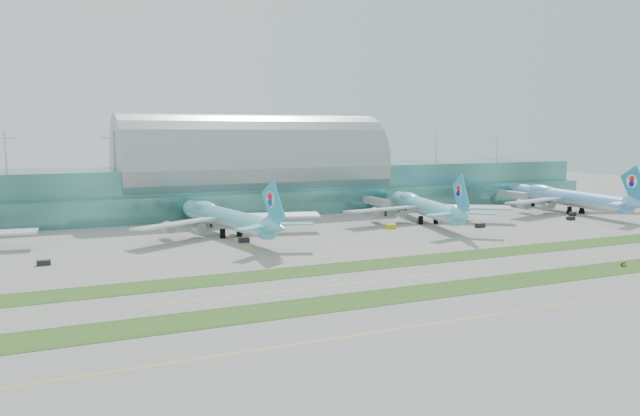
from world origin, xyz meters
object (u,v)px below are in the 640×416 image
terminal (253,179)px  taxiway_sign_east (623,264)px  airliner_b (225,216)px  airliner_c (424,206)px  airliner_d (569,197)px

terminal → taxiway_sign_east: (50.73, -155.92, -13.72)m
airliner_b → airliner_c: (80.04, -1.23, -0.02)m
terminal → airliner_d: bearing=-28.1°
terminal → taxiway_sign_east: size_ratio=142.34×
airliner_c → taxiway_sign_east: airliner_c is taller
airliner_c → taxiway_sign_east: size_ratio=32.01×
terminal → airliner_c: 81.97m
airliner_b → taxiway_sign_east: airliner_b is taller
airliner_c → taxiway_sign_east: 90.73m
terminal → airliner_b: terminal is taller
airliner_b → airliner_d: bearing=-9.4°
airliner_d → taxiway_sign_east: 115.99m
terminal → taxiway_sign_east: terminal is taller
airliner_b → terminal: bearing=55.4°
terminal → taxiway_sign_east: 164.54m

